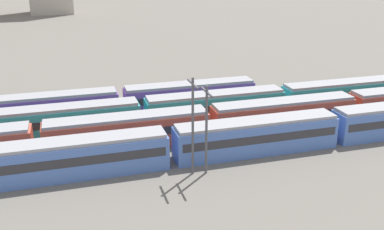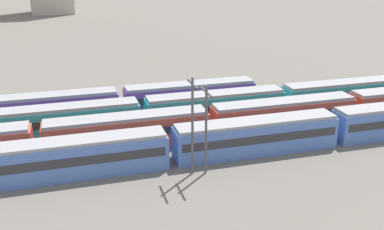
{
  "view_description": "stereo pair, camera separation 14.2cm",
  "coord_description": "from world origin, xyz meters",
  "px_view_note": "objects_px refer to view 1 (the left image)",
  "views": [
    {
      "loc": [
        20.92,
        -39.37,
        20.01
      ],
      "look_at": [
        34.8,
        7.8,
        2.04
      ],
      "focal_mm": 40.92,
      "sensor_mm": 36.0,
      "label": 1
    },
    {
      "loc": [
        21.06,
        -39.41,
        20.01
      ],
      "look_at": [
        34.8,
        7.8,
        2.04
      ],
      "focal_mm": 40.92,
      "sensor_mm": 36.0,
      "label": 2
    }
  ],
  "objects_px": {
    "train_track_1": "(128,131)",
    "train_track_3": "(46,109)",
    "catenary_pole_0": "(206,126)",
    "catenary_pole_2": "(193,122)",
    "train_track_0": "(334,127)",
    "train_track_2": "(216,106)"
  },
  "relations": [
    {
      "from": "catenary_pole_2",
      "to": "catenary_pole_0",
      "type": "bearing_deg",
      "value": -12.24
    },
    {
      "from": "train_track_1",
      "to": "train_track_3",
      "type": "relative_size",
      "value": 1.68
    },
    {
      "from": "train_track_0",
      "to": "catenary_pole_2",
      "type": "bearing_deg",
      "value": -170.83
    },
    {
      "from": "train_track_1",
      "to": "train_track_3",
      "type": "bearing_deg",
      "value": 130.2
    },
    {
      "from": "train_track_2",
      "to": "catenary_pole_2",
      "type": "xyz_separation_m",
      "value": [
        -6.95,
        -13.21,
        3.48
      ]
    },
    {
      "from": "train_track_0",
      "to": "catenary_pole_0",
      "type": "distance_m",
      "value": 16.71
    },
    {
      "from": "train_track_2",
      "to": "train_track_0",
      "type": "bearing_deg",
      "value": -44.88
    },
    {
      "from": "train_track_1",
      "to": "catenary_pole_0",
      "type": "distance_m",
      "value": 10.85
    },
    {
      "from": "train_track_1",
      "to": "catenary_pole_0",
      "type": "bearing_deg",
      "value": -52.72
    },
    {
      "from": "train_track_2",
      "to": "train_track_3",
      "type": "height_order",
      "value": "same"
    },
    {
      "from": "catenary_pole_0",
      "to": "catenary_pole_2",
      "type": "distance_m",
      "value": 1.36
    },
    {
      "from": "train_track_1",
      "to": "catenary_pole_2",
      "type": "relative_size",
      "value": 9.67
    },
    {
      "from": "train_track_0",
      "to": "train_track_1",
      "type": "xyz_separation_m",
      "value": [
        -22.44,
        5.2,
        0.0
      ]
    },
    {
      "from": "train_track_1",
      "to": "train_track_3",
      "type": "xyz_separation_m",
      "value": [
        -8.79,
        10.4,
        -0.0
      ]
    },
    {
      "from": "catenary_pole_0",
      "to": "train_track_3",
      "type": "bearing_deg",
      "value": 128.94
    },
    {
      "from": "train_track_1",
      "to": "train_track_3",
      "type": "height_order",
      "value": "same"
    },
    {
      "from": "train_track_0",
      "to": "catenary_pole_2",
      "type": "relative_size",
      "value": 11.62
    },
    {
      "from": "train_track_2",
      "to": "catenary_pole_2",
      "type": "distance_m",
      "value": 15.32
    },
    {
      "from": "train_track_2",
      "to": "train_track_3",
      "type": "bearing_deg",
      "value": 165.95
    },
    {
      "from": "train_track_3",
      "to": "catenary_pole_2",
      "type": "xyz_separation_m",
      "value": [
        13.83,
        -18.41,
        3.48
      ]
    },
    {
      "from": "train_track_2",
      "to": "catenary_pole_0",
      "type": "xyz_separation_m",
      "value": [
        -5.69,
        -13.48,
        3.06
      ]
    },
    {
      "from": "train_track_2",
      "to": "train_track_1",
      "type": "bearing_deg",
      "value": -156.56
    }
  ]
}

